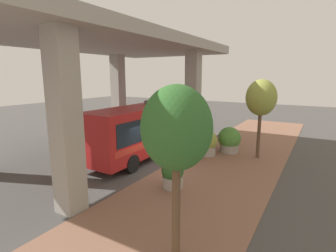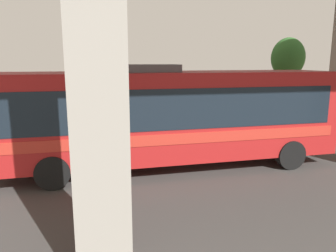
% 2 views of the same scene
% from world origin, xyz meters
% --- Properties ---
extents(ground_plane, '(80.00, 80.00, 0.00)m').
position_xyz_m(ground_plane, '(0.00, 0.00, 0.00)').
color(ground_plane, '#474442').
rests_on(ground_plane, ground).
extents(sidewalk_strip, '(6.00, 40.00, 0.02)m').
position_xyz_m(sidewalk_strip, '(-3.00, 0.00, 0.01)').
color(sidewalk_strip, '#845B47').
rests_on(sidewalk_strip, ground).
extents(bus, '(2.65, 11.42, 3.53)m').
position_xyz_m(bus, '(2.19, -2.97, 1.91)').
color(bus, '#B21E1E').
rests_on(bus, ground).
extents(fire_hydrant, '(0.50, 0.24, 1.01)m').
position_xyz_m(fire_hydrant, '(-0.45, -2.36, 0.51)').
color(fire_hydrant, gold).
rests_on(fire_hydrant, ground).
extents(planter_front, '(1.40, 1.40, 1.69)m').
position_xyz_m(planter_front, '(-1.21, -4.01, 0.82)').
color(planter_front, '#9E998E').
rests_on(planter_front, ground).
extents(planter_middle, '(1.05, 1.05, 1.39)m').
position_xyz_m(planter_middle, '(-1.85, 1.61, 0.68)').
color(planter_middle, '#9E998E').
rests_on(planter_middle, ground).
extents(planter_back, '(1.54, 1.54, 1.75)m').
position_xyz_m(planter_back, '(-2.29, -5.44, 0.84)').
color(planter_back, '#9E998E').
rests_on(planter_back, ground).
extents(street_tree_near, '(1.86, 1.86, 4.98)m').
position_xyz_m(street_tree_near, '(-4.27, -5.11, 3.82)').
color(street_tree_near, brown).
rests_on(street_tree_near, ground).
extents(street_tree_far, '(1.90, 1.90, 4.96)m').
position_xyz_m(street_tree_far, '(-4.32, 5.75, 3.77)').
color(street_tree_far, brown).
rests_on(street_tree_far, ground).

